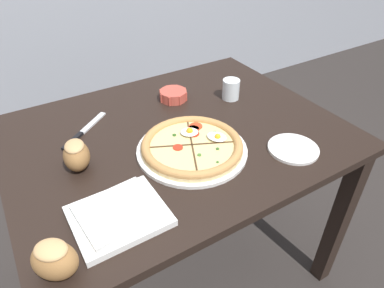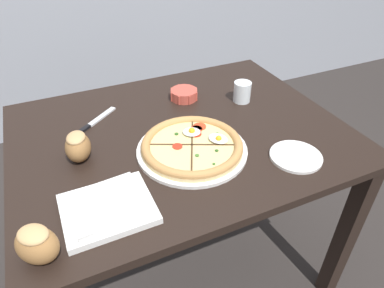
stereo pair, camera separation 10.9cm
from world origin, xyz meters
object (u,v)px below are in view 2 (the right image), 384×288
Objects in this scene: pizza at (192,146)px; napkin_folded at (108,207)px; ramekin_bowl at (184,94)px; knife_main at (92,123)px; bread_piece_mid at (37,244)px; side_saucer at (296,156)px; water_glass at (242,93)px; dining_table at (181,155)px; bread_piece_near at (78,146)px.

pizza is 0.34m from napkin_folded.
pizza is 3.09× the size of ramekin_bowl.
ramekin_bowl is 0.57× the size of knife_main.
side_saucer is (0.77, 0.06, -0.04)m from bread_piece_mid.
napkin_folded is 2.91× the size of water_glass.
pizza reaches higher than dining_table.
bread_piece_near is 0.92× the size of bread_piece_mid.
bread_piece_near reaches higher than ramekin_bowl.
bread_piece_mid is at bearing -113.24° from bread_piece_near.
bread_piece_mid is (-0.14, -0.34, 0.00)m from bread_piece_near.
pizza is at bearing -18.34° from bread_piece_near.
bread_piece_mid is at bearing -144.51° from dining_table.
bread_piece_near reaches higher than side_saucer.
dining_table is 6.93× the size of side_saucer.
napkin_folded is at bearing 24.25° from bread_piece_mid.
side_saucer reaches higher than dining_table.
side_saucer is at bearing -24.07° from bread_piece_near.
pizza is at bearing -145.05° from water_glass.
water_glass is at bearing 29.19° from bread_piece_mid.
bread_piece_near reaches higher than pizza.
dining_table is 0.63m from bread_piece_mid.
pizza is 3.00× the size of bread_piece_near.
pizza is at bearing -94.85° from dining_table.
bread_piece_mid reaches higher than ramekin_bowl.
knife_main is at bearing 172.93° from water_glass.
dining_table is 8.83× the size of bread_piece_mid.
dining_table is 0.34m from knife_main.
dining_table is at bearing 85.15° from pizza.
dining_table is 0.42m from side_saucer.
bread_piece_mid is 0.92m from water_glass.
ramekin_bowl is 0.65m from napkin_folded.
dining_table is 0.36m from water_glass.
ramekin_bowl is 0.53m from side_saucer.
pizza reaches higher than side_saucer.
bread_piece_near is at bearing -170.35° from water_glass.
napkin_folded is 1.17× the size of knife_main.
knife_main reaches higher than dining_table.
bread_piece_near reaches higher than water_glass.
water_glass is 0.49× the size of side_saucer.
bread_piece_near reaches higher than knife_main.
water_glass reaches higher than knife_main.
water_glass reaches higher than napkin_folded.
side_saucer is (0.29, -0.17, -0.02)m from pizza.
side_saucer is at bearing -71.31° from ramekin_bowl.
side_saucer is (0.28, -0.29, 0.12)m from dining_table.
napkin_folded is (-0.32, -0.27, 0.13)m from dining_table.
napkin_folded is at bearing -149.54° from water_glass.
dining_table is at bearing -162.63° from water_glass.
water_glass reaches higher than ramekin_bowl.
napkin_folded is at bearing -139.51° from dining_table.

